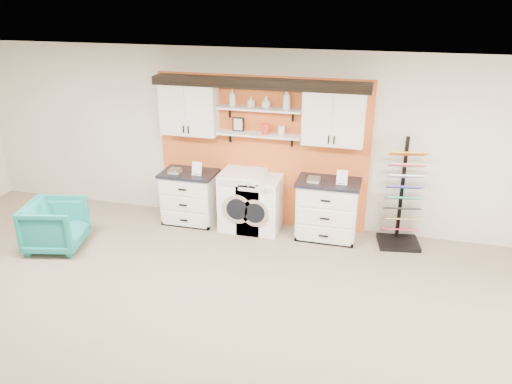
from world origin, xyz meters
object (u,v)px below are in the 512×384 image
(base_cabinet_right, at_px, (327,209))
(armchair, at_px, (55,225))
(sample_rack, at_px, (401,212))
(washer, at_px, (243,200))
(base_cabinet_left, at_px, (190,197))
(dryer, at_px, (260,204))

(base_cabinet_right, distance_m, armchair, 4.09)
(base_cabinet_right, relative_size, sample_rack, 0.58)
(washer, bearing_deg, sample_rack, 0.90)
(base_cabinet_left, relative_size, armchair, 1.11)
(washer, bearing_deg, dryer, 0.00)
(base_cabinet_left, xyz_separation_m, washer, (0.91, -0.00, 0.04))
(dryer, relative_size, sample_rack, 0.53)
(dryer, xyz_separation_m, armchair, (-2.78, -1.39, -0.08))
(sample_rack, bearing_deg, washer, 171.80)
(washer, xyz_separation_m, dryer, (0.28, 0.00, -0.04))
(washer, distance_m, dryer, 0.29)
(sample_rack, bearing_deg, base_cabinet_right, 172.73)
(base_cabinet_right, xyz_separation_m, armchair, (-3.84, -1.39, -0.10))
(washer, height_order, armchair, washer)
(base_cabinet_left, height_order, dryer, dryer)
(washer, relative_size, armchair, 1.19)
(base_cabinet_left, xyz_separation_m, armchair, (-1.58, -1.39, -0.07))
(base_cabinet_left, bearing_deg, sample_rack, 0.59)
(dryer, distance_m, armchair, 3.11)
(base_cabinet_left, bearing_deg, washer, -0.21)
(base_cabinet_left, height_order, base_cabinet_right, base_cabinet_right)
(base_cabinet_right, xyz_separation_m, sample_rack, (1.10, 0.03, 0.06))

